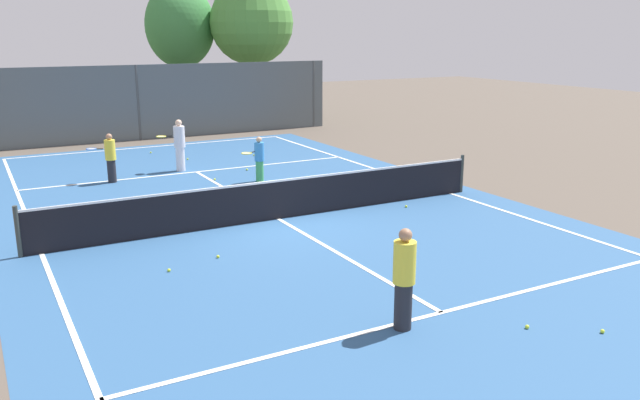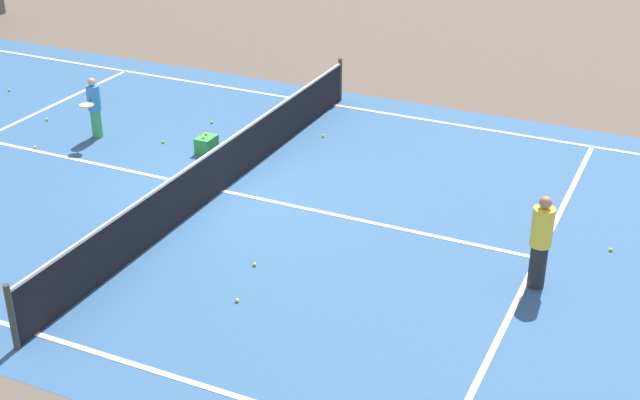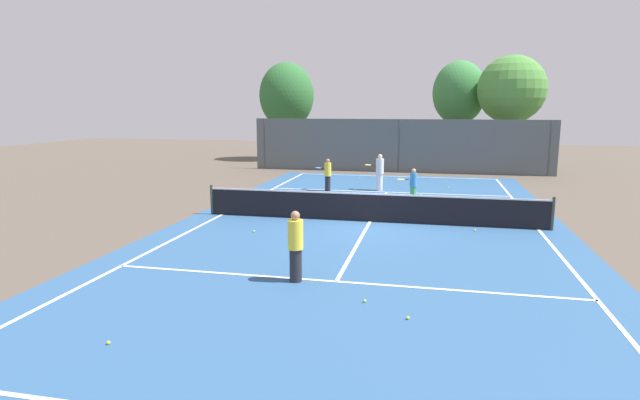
# 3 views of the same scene
# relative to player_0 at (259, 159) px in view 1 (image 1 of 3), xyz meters

# --- Properties ---
(ground_plane) EXTENTS (80.00, 80.00, 0.00)m
(ground_plane) POSITION_rel_player_0_xyz_m (-1.28, -4.08, -0.73)
(ground_plane) COLOR brown
(court_surface) EXTENTS (13.00, 25.00, 0.01)m
(court_surface) POSITION_rel_player_0_xyz_m (-1.28, -4.08, -0.73)
(court_surface) COLOR #2D5684
(court_surface) RESTS_ON ground_plane
(tennis_net) EXTENTS (11.90, 0.10, 1.10)m
(tennis_net) POSITION_rel_player_0_xyz_m (-1.28, -4.08, -0.22)
(tennis_net) COLOR #333833
(tennis_net) RESTS_ON ground_plane
(perimeter_fence) EXTENTS (18.00, 0.12, 3.20)m
(perimeter_fence) POSITION_rel_player_0_xyz_m (-1.28, 9.92, 0.87)
(perimeter_fence) COLOR #515B60
(perimeter_fence) RESTS_ON ground_plane
(tree_0) EXTENTS (4.20, 4.20, 7.10)m
(tree_0) POSITION_rel_player_0_xyz_m (5.40, 13.08, 4.25)
(tree_0) COLOR brown
(tree_0) RESTS_ON ground_plane
(tree_2) EXTENTS (3.53, 3.33, 6.98)m
(tree_2) POSITION_rel_player_0_xyz_m (2.33, 15.13, 4.11)
(tree_2) COLOR brown
(tree_2) RESTS_ON ground_plane
(player_0) EXTENTS (0.88, 0.58, 1.41)m
(player_0) POSITION_rel_player_0_xyz_m (0.00, 0.00, 0.00)
(player_0) COLOR #3FA559
(player_0) RESTS_ON ground_plane
(player_1) EXTENTS (0.89, 0.64, 1.53)m
(player_1) POSITION_rel_player_0_xyz_m (-4.07, 2.12, 0.06)
(player_1) COLOR #232328
(player_1) RESTS_ON ground_plane
(player_2) EXTENTS (0.35, 0.35, 1.65)m
(player_2) POSITION_rel_player_0_xyz_m (-2.19, -10.64, 0.11)
(player_2) COLOR #232328
(player_2) RESTS_ON ground_plane
(player_3) EXTENTS (0.95, 0.50, 1.73)m
(player_3) POSITION_rel_player_0_xyz_m (-1.68, 2.77, 0.16)
(player_3) COLOR silver
(player_3) RESTS_ON ground_plane
(ball_crate) EXTENTS (0.48, 0.35, 0.43)m
(ball_crate) POSITION_rel_player_0_xyz_m (0.31, -2.76, -0.55)
(ball_crate) COLOR green
(ball_crate) RESTS_ON ground_plane
(tennis_ball_0) EXTENTS (0.07, 0.07, 0.07)m
(tennis_ball_0) POSITION_rel_player_0_xyz_m (2.19, -4.74, -0.70)
(tennis_ball_0) COLOR #CCE533
(tennis_ball_0) RESTS_ON ground_plane
(tennis_ball_1) EXTENTS (0.07, 0.07, 0.07)m
(tennis_ball_1) POSITION_rel_player_0_xyz_m (0.32, -1.59, -0.70)
(tennis_ball_1) COLOR #CCE533
(tennis_ball_1) RESTS_ON ground_plane
(tennis_ball_2) EXTENTS (0.07, 0.07, 0.07)m
(tennis_ball_2) POSITION_rel_player_0_xyz_m (-4.72, -6.41, -0.70)
(tennis_ball_2) COLOR #CCE533
(tennis_ball_2) RESTS_ON ground_plane
(tennis_ball_3) EXTENTS (0.07, 0.07, 0.07)m
(tennis_ball_3) POSITION_rel_player_0_xyz_m (-0.88, 4.53, -0.70)
(tennis_ball_3) COLOR #CCE533
(tennis_ball_3) RESTS_ON ground_plane
(tennis_ball_4) EXTENTS (0.07, 0.07, 0.07)m
(tennis_ball_4) POSITION_rel_player_0_xyz_m (1.56, 4.08, -0.70)
(tennis_ball_4) COLOR #CCE533
(tennis_ball_4) RESTS_ON ground_plane
(tennis_ball_5) EXTENTS (0.07, 0.07, 0.07)m
(tennis_ball_5) POSITION_rel_player_0_xyz_m (-0.47, -11.60, -0.70)
(tennis_ball_5) COLOR #CCE533
(tennis_ball_5) RESTS_ON ground_plane
(tennis_ball_6) EXTENTS (0.07, 0.07, 0.07)m
(tennis_ball_6) POSITION_rel_player_0_xyz_m (1.83, -1.96, -0.70)
(tennis_ball_6) COLOR #CCE533
(tennis_ball_6) RESTS_ON ground_plane
(tennis_ball_7) EXTENTS (0.07, 0.07, 0.07)m
(tennis_ball_7) POSITION_rel_player_0_xyz_m (-3.60, -6.12, -0.70)
(tennis_ball_7) COLOR #CCE533
(tennis_ball_7) RESTS_ON ground_plane
(tennis_ball_8) EXTENTS (0.07, 0.07, 0.07)m
(tennis_ball_8) POSITION_rel_player_0_xyz_m (0.30, 1.74, -0.70)
(tennis_ball_8) COLOR #CCE533
(tennis_ball_8) RESTS_ON ground_plane
(tennis_ball_9) EXTENTS (0.07, 0.07, 0.07)m
(tennis_ball_9) POSITION_rel_player_0_xyz_m (-3.15, 6.48, -0.70)
(tennis_ball_9) COLOR #CCE533
(tennis_ball_9) RESTS_ON ground_plane
(tennis_ball_10) EXTENTS (0.07, 0.07, 0.07)m
(tennis_ball_10) POSITION_rel_player_0_xyz_m (-1.17, 0.84, -0.70)
(tennis_ball_10) COLOR #CCE533
(tennis_ball_10) RESTS_ON ground_plane
(tennis_ball_11) EXTENTS (0.07, 0.07, 0.07)m
(tennis_ball_11) POSITION_rel_player_0_xyz_m (0.43, -12.28, -0.70)
(tennis_ball_11) COLOR #CCE533
(tennis_ball_11) RESTS_ON ground_plane
(tennis_ball_12) EXTENTS (0.07, 0.07, 0.07)m
(tennis_ball_12) POSITION_rel_player_0_xyz_m (-1.72, 6.52, -0.70)
(tennis_ball_12) COLOR #CCE533
(tennis_ball_12) RESTS_ON ground_plane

